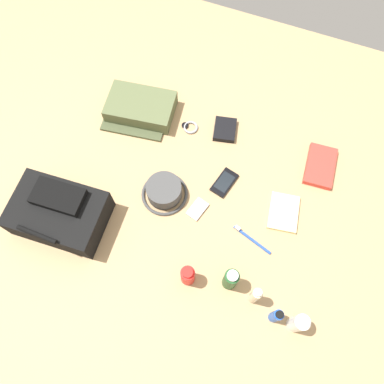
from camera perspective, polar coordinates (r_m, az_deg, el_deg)
ground_plane at (r=1.49m, az=-0.00°, el=-0.78°), size 2.64×2.02×0.02m
backpack at (r=1.47m, az=-19.44°, el=-2.96°), size 0.35×0.25×0.15m
toiletry_pouch at (r=1.65m, az=-7.82°, el=12.44°), size 0.30×0.26×0.07m
bucket_hat at (r=1.46m, az=-4.23°, el=0.10°), size 0.18×0.18×0.07m
toothpaste_tube at (r=1.35m, az=15.78°, el=-18.57°), size 0.05×0.05×0.14m
deodorant_spray at (r=1.35m, az=12.61°, el=-17.84°), size 0.03×0.03×0.12m
lotion_bottle at (r=1.33m, az=9.50°, el=-15.22°), size 0.03×0.03×0.15m
shampoo_bottle at (r=1.32m, az=5.86°, el=-13.01°), size 0.05×0.05×0.14m
sunscreen_spray at (r=1.33m, az=-0.64°, el=-12.52°), size 0.05×0.05×0.12m
paperback_novel at (r=1.61m, az=18.83°, el=3.71°), size 0.13×0.19×0.02m
cell_phone at (r=1.50m, az=4.91°, el=1.43°), size 0.09×0.13×0.01m
media_player at (r=1.45m, az=0.84°, el=-2.58°), size 0.07×0.09×0.01m
wristwatch at (r=1.62m, az=-0.33°, el=9.79°), size 0.07×0.06×0.01m
toothbrush at (r=1.43m, az=8.75°, el=-6.89°), size 0.16×0.06×0.02m
wallet at (r=1.61m, az=4.99°, el=9.39°), size 0.11×0.13×0.02m
notepad at (r=1.49m, az=13.67°, el=-3.00°), size 0.13×0.17×0.02m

